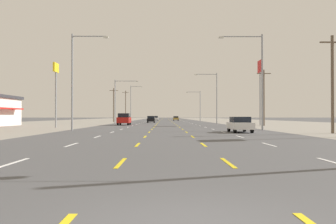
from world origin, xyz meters
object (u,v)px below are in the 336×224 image
(hatchback_inner_left_mid, at_px, (151,119))
(streetlight_right_row_1, at_px, (214,94))
(streetlight_right_row_2, at_px, (199,104))
(streetlight_left_row_1, at_px, (118,98))
(sedan_inner_right_midfar, at_px, (176,118))
(pole_sign_right_row_1, at_px, (260,75))
(hatchback_inner_left_far, at_px, (156,118))
(streetlight_left_row_0, at_px, (76,75))
(suv_far_left_near, at_px, (124,119))
(streetlight_left_row_2, at_px, (132,101))
(streetlight_right_row_0, at_px, (258,74))
(sedan_far_right_nearest, at_px, (240,124))
(pole_sign_left_row_1, at_px, (56,80))

(hatchback_inner_left_mid, xyz_separation_m, streetlight_right_row_1, (13.02, -9.77, 5.11))
(streetlight_right_row_1, height_order, streetlight_right_row_2, streetlight_right_row_1)
(streetlight_left_row_1, xyz_separation_m, streetlight_right_row_2, (19.27, 33.83, -0.03))
(streetlight_right_row_1, bearing_deg, sedan_inner_right_midfar, 97.12)
(hatchback_inner_left_mid, height_order, streetlight_right_row_1, streetlight_right_row_1)
(pole_sign_right_row_1, xyz_separation_m, streetlight_right_row_2, (-5.66, 47.07, -3.04))
(hatchback_inner_left_far, height_order, streetlight_left_row_1, streetlight_left_row_1)
(sedan_inner_right_midfar, distance_m, streetlight_left_row_0, 84.43)
(suv_far_left_near, xyz_separation_m, streetlight_left_row_2, (-2.74, 44.89, 4.88))
(streetlight_right_row_0, distance_m, streetlight_left_row_2, 70.42)
(sedan_far_right_nearest, xyz_separation_m, pole_sign_right_row_1, (8.57, 25.28, 7.46))
(streetlight_right_row_0, distance_m, streetlight_left_row_1, 38.93)
(suv_far_left_near, height_order, hatchback_inner_left_mid, suv_far_left_near)
(suv_far_left_near, relative_size, sedan_inner_right_midfar, 1.09)
(sedan_far_right_nearest, relative_size, streetlight_left_row_0, 0.44)
(sedan_inner_right_midfar, distance_m, pole_sign_right_row_1, 64.17)
(streetlight_left_row_0, xyz_separation_m, streetlight_left_row_1, (0.20, 33.83, -0.70))
(hatchback_inner_left_far, distance_m, streetlight_right_row_2, 24.35)
(sedan_far_right_nearest, height_order, streetlight_left_row_0, streetlight_left_row_0)
(sedan_inner_right_midfar, height_order, streetlight_right_row_0, streetlight_right_row_0)
(pole_sign_right_row_1, xyz_separation_m, streetlight_left_row_2, (-25.20, 47.07, -2.31))
(sedan_far_right_nearest, height_order, pole_sign_right_row_1, pole_sign_right_row_1)
(streetlight_left_row_2, bearing_deg, hatchback_inner_left_far, 72.10)
(hatchback_inner_left_mid, xyz_separation_m, sedan_inner_right_midfar, (6.86, 39.62, -0.03))
(suv_far_left_near, xyz_separation_m, streetlight_right_row_1, (16.80, 11.06, 4.86))
(suv_far_left_near, height_order, streetlight_left_row_2, streetlight_left_row_2)
(hatchback_inner_left_far, bearing_deg, streetlight_left_row_0, -94.18)
(pole_sign_left_row_1, height_order, pole_sign_right_row_1, pole_sign_right_row_1)
(sedan_far_right_nearest, distance_m, pole_sign_right_row_1, 27.71)
(pole_sign_left_row_1, distance_m, streetlight_left_row_0, 10.87)
(hatchback_inner_left_mid, distance_m, streetlight_left_row_2, 25.45)
(streetlight_left_row_0, bearing_deg, hatchback_inner_left_far, 85.82)
(suv_far_left_near, relative_size, streetlight_right_row_1, 0.48)
(suv_far_left_near, xyz_separation_m, hatchback_inner_left_mid, (3.78, 20.83, -0.24))
(hatchback_inner_left_mid, height_order, streetlight_left_row_1, streetlight_left_row_1)
(streetlight_left_row_0, distance_m, streetlight_right_row_0, 19.43)
(streetlight_right_row_1, bearing_deg, streetlight_left_row_1, 180.00)
(suv_far_left_near, height_order, streetlight_left_row_1, streetlight_left_row_1)
(hatchback_inner_left_mid, relative_size, sedan_inner_right_midfar, 0.87)
(suv_far_left_near, relative_size, pole_sign_right_row_1, 0.46)
(hatchback_inner_left_mid, xyz_separation_m, streetlight_left_row_0, (-6.44, -43.60, 5.12))
(streetlight_right_row_1, bearing_deg, streetlight_left_row_0, -119.91)
(hatchback_inner_left_mid, height_order, streetlight_left_row_0, streetlight_left_row_0)
(sedan_inner_right_midfar, bearing_deg, hatchback_inner_left_mid, -99.82)
(streetlight_right_row_0, height_order, streetlight_right_row_2, streetlight_right_row_0)
(hatchback_inner_left_far, xyz_separation_m, pole_sign_left_row_1, (-11.38, -78.08, 5.56))
(sedan_far_right_nearest, bearing_deg, pole_sign_right_row_1, 71.27)
(pole_sign_right_row_1, relative_size, streetlight_right_row_0, 1.03)
(sedan_far_right_nearest, relative_size, suv_far_left_near, 0.92)
(pole_sign_right_row_1, height_order, streetlight_left_row_2, pole_sign_right_row_1)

